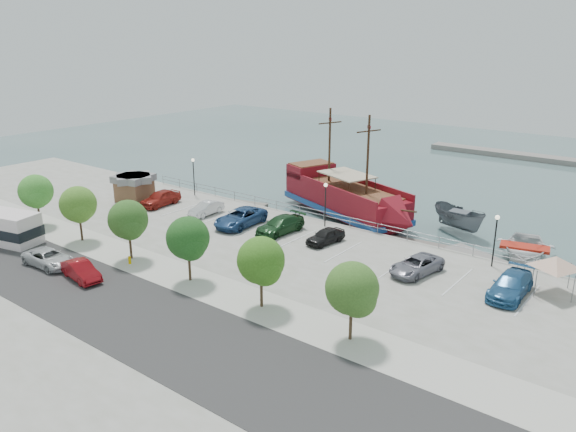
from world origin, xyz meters
The scene contains 33 objects.
ground centered at (0.00, 0.00, -1.00)m, with size 160.00×160.00×0.00m, color #3D5C5B.
land_slab centered at (0.00, -21.00, -0.60)m, with size 100.00×58.00×1.20m, color gray.
street centered at (0.00, -16.00, 0.01)m, with size 100.00×8.00×0.04m, color #313030.
sidewalk centered at (0.00, -10.00, 0.01)m, with size 100.00×4.00×0.05m, color beige.
seawall_railing centered at (0.00, 7.80, 0.53)m, with size 50.00×0.06×1.00m.
far_shore centered at (10.00, 55.00, -0.60)m, with size 40.00×3.00×0.80m, color gray.
pirate_ship centered at (-0.63, 12.59, 0.96)m, with size 18.79×10.94×11.67m.
patrol_boat centered at (9.86, 15.23, 0.22)m, with size 2.38×6.33×2.45m, color slate.
speedboat centered at (16.92, 12.23, -0.27)m, with size 5.02×7.03×1.46m, color silver.
dock_west centered at (-13.39, 9.20, -0.82)m, with size 6.19×1.77×0.35m, color slate.
dock_mid centered at (7.96, 9.20, -0.80)m, with size 6.84×1.95×0.39m, color #6B625B.
dock_east centered at (14.74, 9.20, -0.78)m, with size 7.71×2.20×0.44m, color gray.
shed centered at (-21.54, 0.90, 1.56)m, with size 4.17×4.17×2.94m.
canopy_tent centered at (20.96, 4.30, 2.80)m, with size 4.85×4.85×3.22m.
street_van centered at (-11.95, -14.93, 0.67)m, with size 2.21×4.79×1.33m, color silver.
street_sedan centered at (-7.65, -14.84, 0.69)m, with size 1.46×4.18×1.38m, color maroon.
fire_hydrant centered at (-7.17, -10.80, 0.38)m, with size 0.24×0.24×0.70m.
lamp_post_left centered at (-18.00, 6.50, 2.94)m, with size 0.36×0.36×4.28m.
lamp_post_mid centered at (0.00, 6.50, 2.94)m, with size 0.36×0.36×4.28m.
lamp_post_right centered at (16.00, 6.50, 2.94)m, with size 0.36×0.36×4.28m.
tree_a centered at (-21.85, -10.07, 3.30)m, with size 3.30×3.20×5.00m.
tree_b centered at (-14.85, -10.07, 3.30)m, with size 3.30×3.20×5.00m.
tree_c centered at (-7.85, -10.07, 3.30)m, with size 3.30×3.20×5.00m.
tree_d centered at (-0.85, -10.07, 3.30)m, with size 3.30×3.20×5.00m.
tree_e centered at (6.15, -10.07, 3.30)m, with size 3.30×3.20×5.00m.
tree_f centered at (13.15, -10.07, 3.30)m, with size 3.30×3.20×5.00m.
parked_car_a centered at (-17.90, 1.44, 0.83)m, with size 1.96×4.87×1.66m, color maroon.
parked_car_b centered at (-11.64, 2.12, 0.67)m, with size 1.42×4.06×1.34m, color silver.
parked_car_c centered at (-6.56, 1.71, 0.82)m, with size 2.73×5.91×1.64m, color navy.
parked_car_d centered at (-2.24, 2.42, 0.77)m, with size 2.16×5.32×1.54m, color #19411E.
parked_car_e centered at (2.60, 2.74, 0.67)m, with size 1.59×3.95×1.35m, color black.
parked_car_g centered at (11.83, 1.54, 0.68)m, with size 2.26×4.89×1.36m, color gray.
parked_car_h centered at (18.75, 2.04, 0.78)m, with size 2.19×5.39×1.57m, color #285E8E.
Camera 1 is at (28.32, -36.01, 17.57)m, focal length 35.00 mm.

